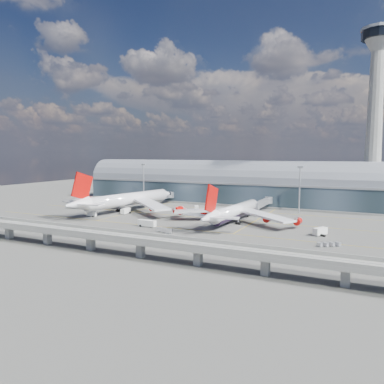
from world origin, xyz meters
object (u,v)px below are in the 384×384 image
at_px(service_truck_4, 245,210).
at_px(cargo_train_2, 329,245).
at_px(airliner_left, 125,200).
at_px(service_truck_3, 320,231).
at_px(service_truck_1, 92,214).
at_px(control_tower, 375,119).
at_px(service_truck_5, 197,208).
at_px(cargo_train_1, 148,241).
at_px(floodlight_mast_right, 300,188).
at_px(service_truck_2, 147,223).
at_px(floodlight_mast_left, 144,182).
at_px(service_truck_0, 125,211).
at_px(airliner_right, 234,212).
at_px(cargo_train_0, 164,230).

xyz_separation_m(service_truck_4, cargo_train_2, (49.90, -60.03, -0.63)).
xyz_separation_m(airliner_left, cargo_train_2, (110.65, -33.40, -6.10)).
distance_m(service_truck_3, service_truck_4, 61.71).
bearing_deg(service_truck_1, control_tower, -70.65).
height_order(airliner_left, cargo_train_2, airliner_left).
distance_m(service_truck_1, service_truck_5, 58.39).
bearing_deg(cargo_train_2, cargo_train_1, 140.86).
height_order(service_truck_4, cargo_train_2, service_truck_4).
xyz_separation_m(floodlight_mast_right, cargo_train_2, (22.26, -70.05, -12.88)).
xyz_separation_m(service_truck_2, service_truck_3, (71.77, 15.20, -0.01)).
bearing_deg(airliner_left, floodlight_mast_right, 32.75).
distance_m(service_truck_4, service_truck_5, 27.52).
distance_m(floodlight_mast_left, service_truck_5, 49.10).
distance_m(service_truck_2, service_truck_3, 73.36).
relative_size(airliner_left, service_truck_4, 15.20).
distance_m(service_truck_0, cargo_train_2, 109.92).
height_order(floodlight_mast_left, cargo_train_2, floodlight_mast_left).
bearing_deg(airliner_left, floodlight_mast_left, 117.80).
distance_m(service_truck_1, service_truck_4, 82.00).
distance_m(control_tower, service_truck_1, 163.12).
relative_size(service_truck_0, cargo_train_1, 0.91).
bearing_deg(floodlight_mast_left, service_truck_5, -17.93).
height_order(control_tower, service_truck_3, control_tower).
bearing_deg(cargo_train_1, airliner_left, 52.53).
bearing_deg(service_truck_5, service_truck_1, -160.77).
height_order(airliner_right, service_truck_2, airliner_right).
height_order(service_truck_1, service_truck_4, service_truck_4).
bearing_deg(airliner_left, service_truck_5, 43.45).
height_order(service_truck_5, cargo_train_1, service_truck_5).
xyz_separation_m(floodlight_mast_right, service_truck_4, (-27.64, -10.01, -12.24)).
relative_size(service_truck_1, service_truck_2, 0.58).
bearing_deg(cargo_train_0, service_truck_3, -84.55).
xyz_separation_m(airliner_left, service_truck_3, (105.61, -15.75, -5.27)).
relative_size(service_truck_2, service_truck_4, 1.65).
height_order(airliner_left, service_truck_2, airliner_left).
height_order(service_truck_3, cargo_train_1, service_truck_3).
height_order(service_truck_1, cargo_train_2, service_truck_1).
bearing_deg(airliner_right, cargo_train_1, -102.14).
distance_m(service_truck_1, cargo_train_1, 68.28).
relative_size(floodlight_mast_left, service_truck_5, 4.47).
distance_m(airliner_right, cargo_train_2, 52.85).
bearing_deg(cargo_train_2, floodlight_mast_left, 88.83).
relative_size(service_truck_1, cargo_train_0, 0.61).
bearing_deg(floodlight_mast_left, cargo_train_0, -52.08).
relative_size(airliner_left, cargo_train_2, 9.46).
xyz_separation_m(airliner_right, cargo_train_2, (44.84, -27.60, -4.57)).
bearing_deg(floodlight_mast_left, service_truck_3, -24.09).
height_order(service_truck_0, service_truck_2, service_truck_2).
xyz_separation_m(control_tower, service_truck_5, (-89.77, -42.64, -50.30)).
height_order(airliner_left, service_truck_4, airliner_left).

